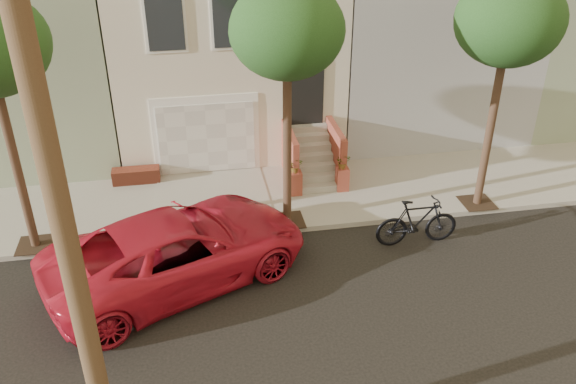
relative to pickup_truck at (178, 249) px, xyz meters
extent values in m
plane|color=black|center=(1.91, -2.03, -0.85)|extent=(90.00, 90.00, 0.00)
cube|color=#9A978C|center=(1.91, 3.32, -0.78)|extent=(40.00, 3.70, 0.15)
cube|color=beige|center=(1.91, 9.17, 2.80)|extent=(7.00, 8.00, 7.00)
cube|color=gray|center=(-4.89, 9.17, 2.80)|extent=(6.50, 8.00, 7.00)
cube|color=#999BA2|center=(8.71, 9.17, 2.80)|extent=(6.50, 8.00, 7.00)
cube|color=gray|center=(15.21, 9.17, 2.80)|extent=(6.50, 8.00, 7.00)
cube|color=white|center=(1.01, 5.19, 0.55)|extent=(3.20, 0.12, 2.50)
cube|color=silver|center=(1.01, 5.13, 0.45)|extent=(2.90, 0.06, 2.20)
cube|color=#9A978C|center=(1.01, 3.32, -0.69)|extent=(3.20, 3.70, 0.02)
cube|color=brown|center=(-1.19, 4.87, -0.48)|extent=(1.40, 0.45, 0.44)
cube|color=black|center=(4.11, 5.14, 1.70)|extent=(1.00, 0.06, 2.00)
cube|color=#3F4751|center=(0.11, 5.14, 3.90)|extent=(1.00, 0.06, 1.40)
cube|color=white|center=(0.11, 5.16, 3.90)|extent=(1.15, 0.05, 1.55)
cube|color=#3F4751|center=(1.91, 5.14, 3.90)|extent=(1.00, 0.06, 1.40)
cube|color=white|center=(1.91, 5.16, 3.90)|extent=(1.15, 0.05, 1.55)
cube|color=#3F4751|center=(3.71, 5.14, 3.90)|extent=(1.00, 0.06, 1.40)
cube|color=white|center=(3.71, 5.16, 3.90)|extent=(1.15, 0.05, 1.55)
cube|color=#9A978C|center=(4.11, 3.35, -0.60)|extent=(1.20, 0.28, 0.20)
cube|color=#9A978C|center=(4.11, 3.63, -0.40)|extent=(1.20, 0.28, 0.20)
cube|color=#9A978C|center=(4.11, 3.91, -0.20)|extent=(1.20, 0.28, 0.20)
cube|color=#9A978C|center=(4.11, 4.19, 0.00)|extent=(1.20, 0.28, 0.20)
cube|color=#9A978C|center=(4.11, 4.47, 0.20)|extent=(1.20, 0.28, 0.20)
cube|color=#9A978C|center=(4.11, 4.75, 0.40)|extent=(1.20, 0.28, 0.20)
cube|color=#9A978C|center=(4.11, 5.03, 0.60)|extent=(1.20, 0.28, 0.20)
cube|color=brown|center=(3.41, 4.19, 0.10)|extent=(0.18, 1.96, 1.60)
cube|color=brown|center=(4.81, 4.19, 0.10)|extent=(0.18, 1.96, 1.60)
cube|color=brown|center=(3.41, 3.31, -0.35)|extent=(0.35, 0.35, 0.70)
imported|color=#1C3F16|center=(3.41, 3.31, 0.22)|extent=(0.40, 0.35, 0.45)
cube|color=brown|center=(4.81, 3.31, -0.35)|extent=(0.35, 0.35, 0.70)
imported|color=#1C3F16|center=(4.81, 3.31, 0.22)|extent=(0.41, 0.35, 0.45)
cube|color=#2D2116|center=(-3.59, 1.87, -0.70)|extent=(0.90, 0.90, 0.02)
cylinder|color=#3B271B|center=(-3.59, 1.87, 1.40)|extent=(0.22, 0.22, 4.20)
cube|color=#2D2116|center=(2.91, 1.87, -0.70)|extent=(0.90, 0.90, 0.02)
cylinder|color=#3B271B|center=(2.91, 1.87, 1.40)|extent=(0.22, 0.22, 4.20)
ellipsoid|color=#1C3F16|center=(2.91, 1.87, 4.45)|extent=(2.70, 2.57, 2.29)
cube|color=#2D2116|center=(8.41, 1.87, -0.70)|extent=(0.90, 0.90, 0.02)
cylinder|color=#3B271B|center=(8.41, 1.87, 1.40)|extent=(0.22, 0.22, 4.20)
ellipsoid|color=#1C3F16|center=(8.41, 1.87, 4.45)|extent=(2.70, 2.57, 2.29)
cylinder|color=#473121|center=(-1.09, -5.23, 4.15)|extent=(0.30, 0.30, 10.00)
imported|color=red|center=(0.00, 0.00, 0.00)|extent=(6.76, 5.06, 1.71)
imported|color=black|center=(6.02, 0.45, -0.20)|extent=(2.16, 0.62, 1.30)
camera|label=1|loc=(0.50, -11.67, 7.93)|focal=37.37mm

